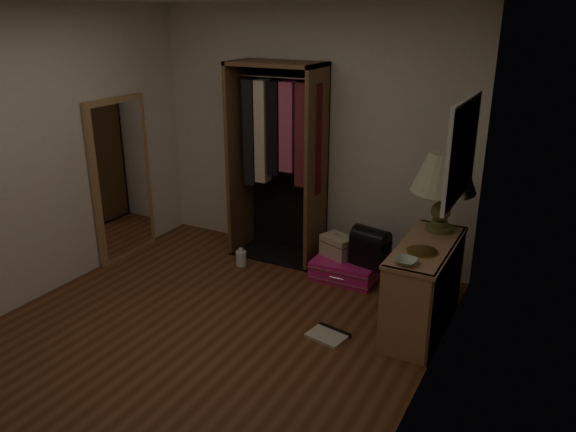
% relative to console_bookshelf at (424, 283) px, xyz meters
% --- Properties ---
extents(ground, '(4.00, 4.00, 0.00)m').
position_rel_console_bookshelf_xyz_m(ground, '(-1.54, -1.04, -0.39)').
color(ground, '#562E18').
rests_on(ground, ground).
extents(room_walls, '(3.52, 4.02, 2.60)m').
position_rel_console_bookshelf_xyz_m(room_walls, '(-1.46, -0.99, 1.11)').
color(room_walls, silver).
rests_on(room_walls, ground).
extents(console_bookshelf, '(0.42, 1.12, 0.75)m').
position_rel_console_bookshelf_xyz_m(console_bookshelf, '(0.00, 0.00, 0.00)').
color(console_bookshelf, '#A0714D').
rests_on(console_bookshelf, ground).
extents(open_wardrobe, '(0.97, 0.50, 2.05)m').
position_rel_console_bookshelf_xyz_m(open_wardrobe, '(-1.77, 0.73, 0.81)').
color(open_wardrobe, brown).
rests_on(open_wardrobe, ground).
extents(floor_mirror, '(0.06, 0.80, 1.70)m').
position_rel_console_bookshelf_xyz_m(floor_mirror, '(-3.24, -0.04, 0.46)').
color(floor_mirror, '#A77F51').
rests_on(floor_mirror, ground).
extents(pink_suitcase, '(0.64, 0.47, 0.20)m').
position_rel_console_bookshelf_xyz_m(pink_suitcase, '(-0.91, 0.52, -0.29)').
color(pink_suitcase, '#DB1A82').
rests_on(pink_suitcase, ground).
extents(train_case, '(0.38, 0.32, 0.23)m').
position_rel_console_bookshelf_xyz_m(train_case, '(-1.02, 0.57, -0.09)').
color(train_case, '#B7AD8C').
rests_on(train_case, pink_suitcase).
extents(black_bag, '(0.39, 0.29, 0.38)m').
position_rel_console_bookshelf_xyz_m(black_bag, '(-0.67, 0.54, -0.00)').
color(black_bag, black).
rests_on(black_bag, pink_suitcase).
extents(table_lamp, '(0.66, 0.66, 0.68)m').
position_rel_console_bookshelf_xyz_m(table_lamp, '(0.00, 0.33, 0.85)').
color(table_lamp, '#535B2C').
rests_on(table_lamp, console_bookshelf).
extents(brass_tray, '(0.29, 0.29, 0.01)m').
position_rel_console_bookshelf_xyz_m(brass_tray, '(0.00, -0.20, 0.36)').
color(brass_tray, olive).
rests_on(brass_tray, console_bookshelf).
extents(ceramic_bowl, '(0.18, 0.18, 0.04)m').
position_rel_console_bookshelf_xyz_m(ceramic_bowl, '(-0.05, -0.47, 0.38)').
color(ceramic_bowl, '#A3C3A2').
rests_on(ceramic_bowl, console_bookshelf).
extents(white_jug, '(0.13, 0.13, 0.19)m').
position_rel_console_bookshelf_xyz_m(white_jug, '(-1.99, 0.29, -0.31)').
color(white_jug, white).
rests_on(white_jug, ground).
extents(floor_book, '(0.35, 0.30, 0.03)m').
position_rel_console_bookshelf_xyz_m(floor_book, '(-0.62, -0.53, -0.38)').
color(floor_book, beige).
rests_on(floor_book, ground).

